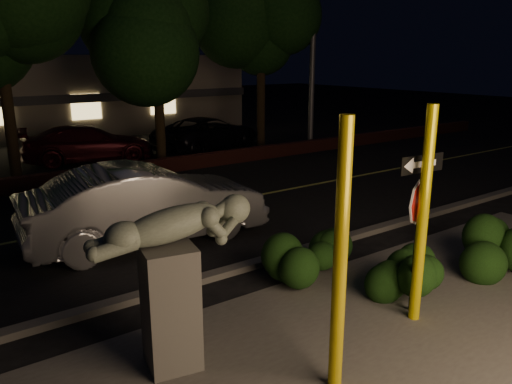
# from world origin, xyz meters

# --- Properties ---
(ground) EXTENTS (90.00, 90.00, 0.00)m
(ground) POSITION_xyz_m (0.00, 10.00, 0.00)
(ground) COLOR black
(ground) RESTS_ON ground
(patio) EXTENTS (14.00, 6.00, 0.02)m
(patio) POSITION_xyz_m (0.00, -1.00, 0.01)
(patio) COLOR #4C4944
(patio) RESTS_ON ground
(road) EXTENTS (80.00, 8.00, 0.01)m
(road) POSITION_xyz_m (0.00, 7.00, 0.01)
(road) COLOR black
(road) RESTS_ON ground
(lane_marking) EXTENTS (80.00, 0.12, 0.00)m
(lane_marking) POSITION_xyz_m (0.00, 7.00, 0.02)
(lane_marking) COLOR #B4B348
(lane_marking) RESTS_ON road
(curb) EXTENTS (80.00, 0.25, 0.12)m
(curb) POSITION_xyz_m (0.00, 2.90, 0.06)
(curb) COLOR #4C4944
(curb) RESTS_ON ground
(brick_wall) EXTENTS (40.00, 0.35, 0.50)m
(brick_wall) POSITION_xyz_m (0.00, 11.30, 0.25)
(brick_wall) COLOR #451B16
(brick_wall) RESTS_ON ground
(parking_lot) EXTENTS (40.00, 12.00, 0.01)m
(parking_lot) POSITION_xyz_m (0.00, 17.00, 0.01)
(parking_lot) COLOR black
(parking_lot) RESTS_ON ground
(building) EXTENTS (22.00, 10.20, 4.00)m
(building) POSITION_xyz_m (0.00, 24.99, 2.00)
(building) COLOR slate
(building) RESTS_ON ground
(tree_far_c) EXTENTS (4.80, 4.80, 7.84)m
(tree_far_c) POSITION_xyz_m (2.50, 12.80, 5.66)
(tree_far_c) COLOR black
(tree_far_c) RESTS_ON ground
(tree_far_d) EXTENTS (4.40, 4.40, 7.42)m
(tree_far_d) POSITION_xyz_m (7.50, 13.30, 5.42)
(tree_far_d) COLOR black
(tree_far_d) RESTS_ON ground
(yellow_pole_left) EXTENTS (0.17, 0.17, 3.32)m
(yellow_pole_left) POSITION_xyz_m (-1.49, -0.62, 1.66)
(yellow_pole_left) COLOR gold
(yellow_pole_left) RESTS_ON ground
(yellow_pole_right) EXTENTS (0.16, 0.16, 3.29)m
(yellow_pole_right) POSITION_xyz_m (0.66, -0.13, 1.64)
(yellow_pole_right) COLOR yellow
(yellow_pole_right) RESTS_ON ground
(signpost) EXTENTS (0.86, 0.12, 2.53)m
(signpost) POSITION_xyz_m (0.81, 0.06, 1.80)
(signpost) COLOR black
(signpost) RESTS_ON ground
(sculpture) EXTENTS (2.08, 0.90, 2.22)m
(sculpture) POSITION_xyz_m (-2.86, 0.93, 1.37)
(sculpture) COLOR #4C4944
(sculpture) RESTS_ON ground
(hedge_center) EXTENTS (1.90, 1.20, 0.92)m
(hedge_center) POSITION_xyz_m (0.36, 1.83, 0.46)
(hedge_center) COLOR black
(hedge_center) RESTS_ON ground
(hedge_right) EXTENTS (1.59, 0.89, 1.02)m
(hedge_right) POSITION_xyz_m (1.27, 0.33, 0.51)
(hedge_right) COLOR black
(hedge_right) RESTS_ON ground
(hedge_far_right) EXTENTS (1.82, 1.44, 1.10)m
(hedge_far_right) POSITION_xyz_m (3.32, 0.15, 0.55)
(hedge_far_right) COLOR black
(hedge_far_right) RESTS_ON ground
(silver_sedan) EXTENTS (5.27, 2.19, 1.70)m
(silver_sedan) POSITION_xyz_m (-1.31, 5.37, 0.85)
(silver_sedan) COLOR #B2B3B8
(silver_sedan) RESTS_ON ground
(parked_car_darkred) EXTENTS (5.11, 2.85, 1.40)m
(parked_car_darkred) POSITION_xyz_m (0.38, 14.71, 0.70)
(parked_car_darkred) COLOR #3F0C14
(parked_car_darkred) RESTS_ON ground
(parked_car_dark) EXTENTS (5.51, 3.68, 1.40)m
(parked_car_dark) POSITION_xyz_m (5.45, 14.41, 0.70)
(parked_car_dark) COLOR black
(parked_car_dark) RESTS_ON ground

